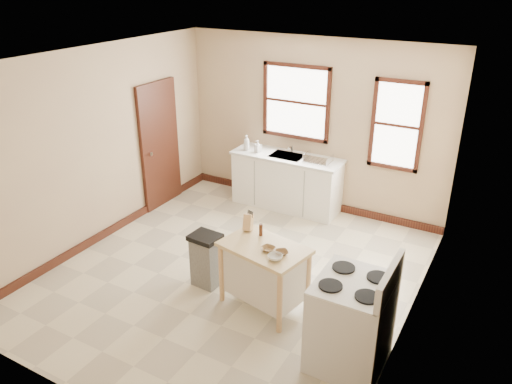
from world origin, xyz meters
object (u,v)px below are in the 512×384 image
dish_rack (318,158)px  kitchen_island (264,276)px  knife_block (248,223)px  trash_bin (206,260)px  bowl_c (275,257)px  bowl_b (281,253)px  soap_bottle_a (247,143)px  gas_stove (352,312)px  soap_bottle_b (258,146)px  pepper_grinder (261,230)px  bowl_a (268,249)px

dish_rack → kitchen_island: dish_rack is taller
knife_block → trash_bin: (-0.49, -0.22, -0.56)m
knife_block → bowl_c: bearing=-45.4°
bowl_b → soap_bottle_a: bearing=127.2°
soap_bottle_a → bowl_c: 3.32m
soap_bottle_a → gas_stove: 4.13m
soap_bottle_a → trash_bin: 2.71m
kitchen_island → soap_bottle_b: bearing=132.3°
soap_bottle_a → trash_bin: soap_bottle_a is taller
bowl_c → pepper_grinder: bearing=135.1°
knife_block → gas_stove: gas_stove is taller
pepper_grinder → trash_bin: 0.89m
trash_bin → kitchen_island: bearing=1.7°
soap_bottle_b → knife_block: 2.52m
knife_block → pepper_grinder: bearing=-21.7°
bowl_c → gas_stove: bearing=-12.4°
pepper_grinder → kitchen_island: bearing=-52.3°
bowl_a → bowl_b: size_ratio=1.03×
soap_bottle_a → knife_block: bearing=-67.1°
knife_block → bowl_c: size_ratio=1.20×
soap_bottle_b → trash_bin: (0.63, -2.47, -0.66)m
gas_stove → bowl_a: bearing=162.9°
bowl_b → trash_bin: 1.20m
soap_bottle_a → bowl_a: soap_bottle_a is taller
knife_block → bowl_b: bearing=-35.8°
soap_bottle_a → kitchen_island: (1.69, -2.50, -0.64)m
knife_block → bowl_c: (0.59, -0.44, -0.07)m
gas_stove → kitchen_island: bearing=161.5°
soap_bottle_b → dish_rack: soap_bottle_b is taller
soap_bottle_b → pepper_grinder: 2.65m
pepper_grinder → bowl_b: (0.40, -0.26, -0.06)m
bowl_a → bowl_b: (0.17, 0.00, -0.00)m
kitchen_island → knife_block: (-0.36, 0.25, 0.51)m
soap_bottle_b → soap_bottle_a: bearing=-162.3°
soap_bottle_b → trash_bin: soap_bottle_b is taller
soap_bottle_a → bowl_a: bearing=-63.1°
bowl_c → trash_bin: (-1.09, 0.22, -0.48)m
bowl_a → trash_bin: bowl_a is taller
kitchen_island → dish_rack: bearing=111.1°
bowl_c → gas_stove: size_ratio=0.14×
bowl_b → trash_bin: (-1.09, 0.08, -0.47)m
knife_block → soap_bottle_b: bearing=107.4°
bowl_c → trash_bin: 1.21m
kitchen_island → pepper_grinder: 0.55m
bowl_b → bowl_c: 0.13m
bowl_a → gas_stove: gas_stove is taller
soap_bottle_a → bowl_b: 3.22m
knife_block → bowl_b: size_ratio=1.33×
kitchen_island → pepper_grinder: size_ratio=6.63×
bowl_c → gas_stove: gas_stove is taller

